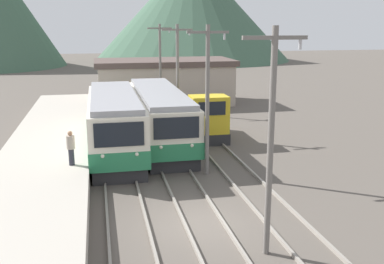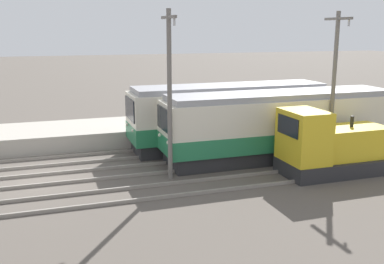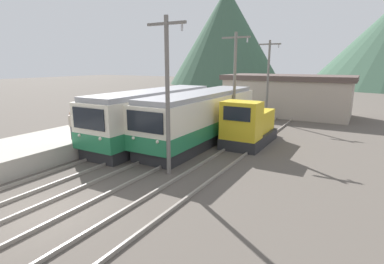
% 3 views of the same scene
% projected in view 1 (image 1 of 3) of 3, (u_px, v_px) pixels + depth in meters
% --- Properties ---
extents(ground_plane, '(200.00, 200.00, 0.00)m').
position_uv_depth(ground_plane, '(198.00, 224.00, 16.84)').
color(ground_plane, '#564F47').
extents(platform_left, '(4.50, 54.00, 0.96)m').
position_uv_depth(platform_left, '(21.00, 227.00, 15.47)').
color(platform_left, '#ADA599').
rests_on(platform_left, ground).
extents(track_left, '(1.54, 60.00, 0.14)m').
position_uv_depth(track_left, '(128.00, 228.00, 16.30)').
color(track_left, gray).
rests_on(track_left, ground).
extents(track_center, '(1.54, 60.00, 0.14)m').
position_uv_depth(track_center, '(203.00, 222.00, 16.87)').
color(track_center, gray).
rests_on(track_center, ground).
extents(track_right, '(1.54, 60.00, 0.14)m').
position_uv_depth(track_right, '(278.00, 215.00, 17.47)').
color(track_right, gray).
rests_on(track_right, ground).
extents(commuter_train_left, '(2.84, 11.19, 3.50)m').
position_uv_depth(commuter_train_left, '(115.00, 126.00, 25.59)').
color(commuter_train_left, '#28282B').
rests_on(commuter_train_left, ground).
extents(commuter_train_center, '(2.84, 12.32, 3.39)m').
position_uv_depth(commuter_train_center, '(159.00, 119.00, 27.70)').
color(commuter_train_center, '#28282B').
rests_on(commuter_train_center, ground).
extents(shunting_locomotive, '(2.40, 5.03, 3.00)m').
position_uv_depth(shunting_locomotive, '(203.00, 120.00, 29.21)').
color(shunting_locomotive, '#28282B').
rests_on(shunting_locomotive, ground).
extents(catenary_mast_near, '(2.00, 0.20, 7.27)m').
position_uv_depth(catenary_mast_near, '(271.00, 136.00, 13.77)').
color(catenary_mast_near, slate).
rests_on(catenary_mast_near, ground).
extents(catenary_mast_mid, '(2.00, 0.20, 7.27)m').
position_uv_depth(catenary_mast_mid, '(208.00, 95.00, 21.51)').
color(catenary_mast_mid, slate).
rests_on(catenary_mast_mid, ground).
extents(catenary_mast_far, '(2.00, 0.20, 7.27)m').
position_uv_depth(catenary_mast_far, '(178.00, 76.00, 29.26)').
color(catenary_mast_far, slate).
rests_on(catenary_mast_far, ground).
extents(catenary_mast_distant, '(2.00, 0.20, 7.27)m').
position_uv_depth(catenary_mast_distant, '(160.00, 65.00, 37.00)').
color(catenary_mast_distant, slate).
rests_on(catenary_mast_distant, ground).
extents(person_on_platform, '(0.38, 0.38, 1.61)m').
position_uv_depth(person_on_platform, '(71.00, 147.00, 20.51)').
color(person_on_platform, '#282833').
rests_on(person_on_platform, platform_left).
extents(station_building, '(12.60, 6.30, 4.08)m').
position_uv_depth(station_building, '(164.00, 81.00, 41.60)').
color(station_building, '#AD9E8E').
rests_on(station_building, ground).
extents(mountain_backdrop, '(73.29, 41.69, 24.07)m').
position_uv_depth(mountain_backdrop, '(116.00, 3.00, 84.28)').
color(mountain_backdrop, '#3D5B47').
rests_on(mountain_backdrop, ground).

